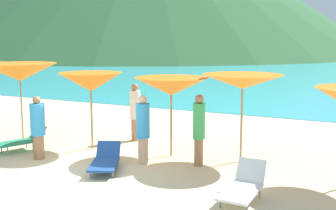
{
  "coord_description": "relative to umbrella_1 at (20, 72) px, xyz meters",
  "views": [
    {
      "loc": [
        6.12,
        -7.29,
        3.13
      ],
      "look_at": [
        0.73,
        3.64,
        1.2
      ],
      "focal_mm": 45.9,
      "sensor_mm": 36.0,
      "label": 1
    }
  ],
  "objects": [
    {
      "name": "umbrella_2",
      "position": [
        2.46,
        0.17,
        -0.2
      ],
      "size": [
        1.86,
        1.86,
        2.16
      ],
      "color": "#9E7F59",
      "rests_on": "ground_plane"
    },
    {
      "name": "umbrella_3",
      "position": [
        4.77,
        0.52,
        -0.24
      ],
      "size": [
        2.03,
        2.03,
        2.09
      ],
      "color": "#9E7F59",
      "rests_on": "ground_plane"
    },
    {
      "name": "beachgoer_0",
      "position": [
        3.05,
        1.56,
        -1.17
      ],
      "size": [
        0.32,
        0.32,
        1.75
      ],
      "rotation": [
        0.0,
        0.0,
        5.5
      ],
      "color": "#A3704C",
      "rests_on": "ground_plane"
    },
    {
      "name": "beachgoer_3",
      "position": [
        5.77,
        -0.01,
        -1.15
      ],
      "size": [
        0.29,
        0.29,
        1.77
      ],
      "rotation": [
        0.0,
        0.0,
        2.19
      ],
      "color": "#A3704C",
      "rests_on": "ground_plane"
    },
    {
      "name": "ground_plane",
      "position": [
        3.49,
        7.79,
        -2.25
      ],
      "size": [
        50.0,
        100.0,
        0.3
      ],
      "primitive_type": "cube",
      "color": "beige"
    },
    {
      "name": "beachgoer_2",
      "position": [
        4.47,
        -0.46,
        -1.19
      ],
      "size": [
        0.34,
        0.34,
        1.72
      ],
      "rotation": [
        0.0,
        0.0,
        0.56
      ],
      "color": "#DBAA84",
      "rests_on": "ground_plane"
    },
    {
      "name": "beachgoer_1",
      "position": [
        1.83,
        -1.28,
        -1.24
      ],
      "size": [
        0.37,
        0.37,
        1.65
      ],
      "rotation": [
        0.0,
        0.0,
        5.34
      ],
      "color": "#A3704C",
      "rests_on": "ground_plane"
    },
    {
      "name": "lounge_chair_1",
      "position": [
        7.4,
        -1.71,
        -1.82
      ],
      "size": [
        0.63,
        1.44,
        0.67
      ],
      "rotation": [
        0.0,
        0.0,
        -0.02
      ],
      "color": "white",
      "rests_on": "ground_plane"
    },
    {
      "name": "lounge_chair_2",
      "position": [
        0.85,
        -0.87,
        -1.78
      ],
      "size": [
        1.02,
        1.44,
        0.65
      ],
      "rotation": [
        0.0,
        0.0,
        -0.4
      ],
      "color": "#268C66",
      "rests_on": "ground_plane"
    },
    {
      "name": "umbrella_1",
      "position": [
        0.0,
        0.0,
        0.0
      ],
      "size": [
        2.19,
        2.19,
        2.36
      ],
      "color": "#9E7F59",
      "rests_on": "ground_plane"
    },
    {
      "name": "lounge_chair_0",
      "position": [
        3.94,
        -1.34,
        -1.85
      ],
      "size": [
        1.14,
        1.54,
        0.56
      ],
      "rotation": [
        0.0,
        0.0,
        0.44
      ],
      "color": "#1E478C",
      "rests_on": "ground_plane"
    },
    {
      "name": "umbrella_4",
      "position": [
        6.59,
        0.8,
        -0.06
      ],
      "size": [
        2.18,
        2.18,
        2.22
      ],
      "color": "#9E7F59",
      "rests_on": "ground_plane"
    }
  ]
}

